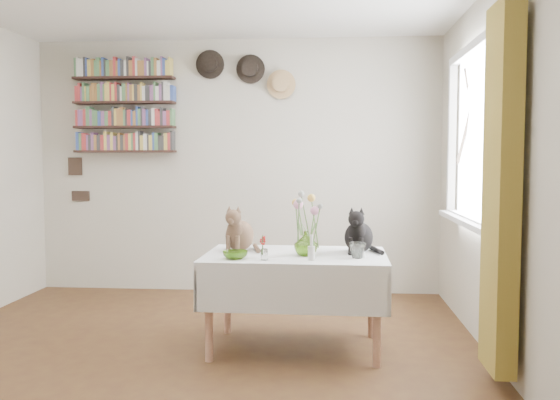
# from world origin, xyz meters

# --- Properties ---
(room) EXTENTS (4.08, 4.58, 2.58)m
(room) POSITION_xyz_m (0.00, 0.00, 1.25)
(room) COLOR brown
(room) RESTS_ON ground
(window) EXTENTS (0.12, 1.52, 1.32)m
(window) POSITION_xyz_m (1.97, 0.80, 1.40)
(window) COLOR white
(window) RESTS_ON room
(curtain) EXTENTS (0.12, 0.38, 2.10)m
(curtain) POSITION_xyz_m (1.90, -0.12, 1.15)
(curtain) COLOR brown
(curtain) RESTS_ON room
(dining_table) EXTENTS (1.26, 0.82, 0.67)m
(dining_table) POSITION_xyz_m (0.69, 0.47, 0.50)
(dining_table) COLOR white
(dining_table) RESTS_ON room
(tabby_cat) EXTENTS (0.28, 0.33, 0.34)m
(tabby_cat) POSITION_xyz_m (0.28, 0.61, 0.84)
(tabby_cat) COLOR brown
(tabby_cat) RESTS_ON dining_table
(black_cat) EXTENTS (0.27, 0.32, 0.33)m
(black_cat) POSITION_xyz_m (1.13, 0.59, 0.83)
(black_cat) COLOR black
(black_cat) RESTS_ON dining_table
(flower_vase) EXTENTS (0.17, 0.17, 0.17)m
(flower_vase) POSITION_xyz_m (0.76, 0.41, 0.75)
(flower_vase) COLOR #92C741
(flower_vase) RESTS_ON dining_table
(green_bowl) EXTENTS (0.22, 0.22, 0.05)m
(green_bowl) POSITION_xyz_m (0.30, 0.24, 0.69)
(green_bowl) COLOR #92C741
(green_bowl) RESTS_ON dining_table
(drinking_glass) EXTENTS (0.13, 0.13, 0.10)m
(drinking_glass) POSITION_xyz_m (1.11, 0.34, 0.72)
(drinking_glass) COLOR white
(drinking_glass) RESTS_ON dining_table
(candlestick) EXTENTS (0.05, 0.05, 0.17)m
(candlestick) POSITION_xyz_m (0.81, 0.21, 0.72)
(candlestick) COLOR white
(candlestick) RESTS_ON dining_table
(berry_jar) EXTENTS (0.05, 0.05, 0.18)m
(berry_jar) POSITION_xyz_m (0.50, 0.21, 0.75)
(berry_jar) COLOR white
(berry_jar) RESTS_ON dining_table
(porcelain_figurine) EXTENTS (0.05, 0.05, 0.09)m
(porcelain_figurine) POSITION_xyz_m (1.15, 0.37, 0.71)
(porcelain_figurine) COLOR white
(porcelain_figurine) RESTS_ON dining_table
(flower_bouquet) EXTENTS (0.17, 0.13, 0.39)m
(flower_bouquet) POSITION_xyz_m (0.77, 0.42, 1.01)
(flower_bouquet) COLOR #4C7233
(flower_bouquet) RESTS_ON flower_vase
(bookshelf_unit) EXTENTS (1.00, 0.16, 0.91)m
(bookshelf_unit) POSITION_xyz_m (-1.10, 2.16, 1.84)
(bookshelf_unit) COLOR #321D17
(bookshelf_unit) RESTS_ON room
(wall_hats) EXTENTS (0.98, 0.09, 0.48)m
(wall_hats) POSITION_xyz_m (0.12, 2.19, 2.17)
(wall_hats) COLOR black
(wall_hats) RESTS_ON room
(wall_art_plaques) EXTENTS (0.21, 0.02, 0.44)m
(wall_art_plaques) POSITION_xyz_m (-1.63, 2.23, 1.12)
(wall_art_plaques) COLOR #38281E
(wall_art_plaques) RESTS_ON room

